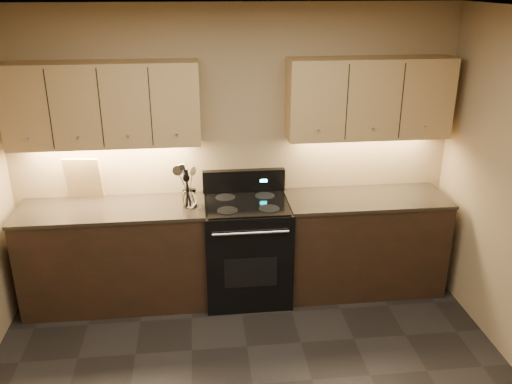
% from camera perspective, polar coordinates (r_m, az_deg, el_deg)
% --- Properties ---
extents(ceiling, '(4.00, 4.00, 0.00)m').
position_cam_1_polar(ceiling, '(2.74, 0.53, 17.88)').
color(ceiling, silver).
rests_on(ceiling, wall_back).
extents(wall_back, '(4.00, 0.04, 2.60)m').
position_cam_1_polar(wall_back, '(4.95, -2.28, 4.20)').
color(wall_back, '#A1865F').
rests_on(wall_back, ground).
extents(counter_left, '(1.62, 0.62, 0.93)m').
position_cam_1_polar(counter_left, '(5.04, -14.53, -6.47)').
color(counter_left, black).
rests_on(counter_left, ground).
extents(counter_right, '(1.46, 0.62, 0.93)m').
position_cam_1_polar(counter_right, '(5.21, 11.22, -5.24)').
color(counter_right, black).
rests_on(counter_right, ground).
extents(stove, '(0.76, 0.68, 1.14)m').
position_cam_1_polar(stove, '(4.98, -0.95, -5.93)').
color(stove, black).
rests_on(stove, ground).
extents(upper_cab_left, '(1.60, 0.30, 0.70)m').
position_cam_1_polar(upper_cab_left, '(4.73, -15.81, 8.85)').
color(upper_cab_left, tan).
rests_on(upper_cab_left, wall_back).
extents(upper_cab_right, '(1.44, 0.30, 0.70)m').
position_cam_1_polar(upper_cab_right, '(4.91, 11.84, 9.63)').
color(upper_cab_right, tan).
rests_on(upper_cab_right, wall_back).
extents(outlet_plate, '(0.08, 0.01, 0.12)m').
position_cam_1_polar(outlet_plate, '(5.09, -17.02, 1.58)').
color(outlet_plate, '#B2B5BA').
rests_on(outlet_plate, wall_back).
extents(utensil_crock, '(0.13, 0.13, 0.15)m').
position_cam_1_polar(utensil_crock, '(4.73, -7.01, -0.70)').
color(utensil_crock, white).
rests_on(utensil_crock, counter_left).
extents(cutting_board, '(0.32, 0.14, 0.39)m').
position_cam_1_polar(cutting_board, '(5.05, -17.72, 1.40)').
color(cutting_board, tan).
rests_on(cutting_board, counter_left).
extents(wooden_spoon, '(0.14, 0.08, 0.35)m').
position_cam_1_polar(wooden_spoon, '(4.68, -7.51, 0.60)').
color(wooden_spoon, tan).
rests_on(wooden_spoon, utensil_crock).
extents(black_spoon, '(0.06, 0.16, 0.32)m').
position_cam_1_polar(black_spoon, '(4.70, -7.25, 0.57)').
color(black_spoon, black).
rests_on(black_spoon, utensil_crock).
extents(black_turner, '(0.12, 0.10, 0.34)m').
position_cam_1_polar(black_turner, '(4.67, -7.01, 0.51)').
color(black_turner, black).
rests_on(black_turner, utensil_crock).
extents(steel_spatula, '(0.19, 0.13, 0.41)m').
position_cam_1_polar(steel_spatula, '(4.67, -6.66, 0.99)').
color(steel_spatula, silver).
rests_on(steel_spatula, utensil_crock).
extents(steel_skimmer, '(0.21, 0.10, 0.37)m').
position_cam_1_polar(steel_skimmer, '(4.66, -6.72, 0.68)').
color(steel_skimmer, silver).
rests_on(steel_skimmer, utensil_crock).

